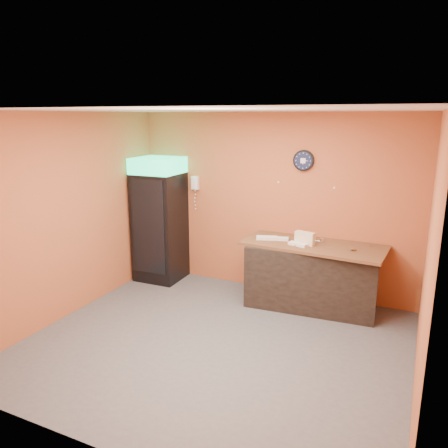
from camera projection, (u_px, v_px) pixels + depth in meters
The scene contains 15 objects.
floor at pixel (216, 343), 5.40m from camera, with size 4.50×4.50×0.00m, color #47474C.
back_wall at pixel (272, 204), 6.82m from camera, with size 4.50×0.02×2.80m, color #AE5531.
left_wall at pixel (68, 216), 5.98m from camera, with size 0.02×4.00×2.80m, color #AE5531.
right_wall at pixel (428, 261), 4.14m from camera, with size 0.02×4.00×2.80m, color #AE5531.
ceiling at pixel (215, 110), 4.72m from camera, with size 4.50×4.00×0.02m, color white.
beverage_cooler at pixel (159, 221), 7.32m from camera, with size 0.75×0.76×2.08m.
prep_counter at pixel (312, 276), 6.37m from camera, with size 1.83×0.81×0.91m, color black.
wall_clock at pixel (304, 161), 6.43m from camera, with size 0.31×0.06×0.31m.
wall_phone at pixel (195, 183), 7.26m from camera, with size 0.12×0.11×0.22m.
butcher_paper at pixel (314, 245), 6.26m from camera, with size 2.00×0.87×0.04m, color brown.
sub_roll_stack at pixel (305, 238), 6.21m from camera, with size 0.30×0.16×0.18m.
wrapped_sandwich_left at pixel (267, 238), 6.48m from camera, with size 0.31×0.12×0.04m, color white.
wrapped_sandwich_mid at pixel (298, 244), 6.17m from camera, with size 0.27×0.11×0.04m, color white.
wrapped_sandwich_right at pixel (279, 239), 6.45m from camera, with size 0.28×0.11×0.04m, color white.
kitchen_tool at pixel (322, 240), 6.33m from camera, with size 0.06×0.06×0.06m, color silver.
Camera 1 is at (2.15, -4.38, 2.75)m, focal length 35.00 mm.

